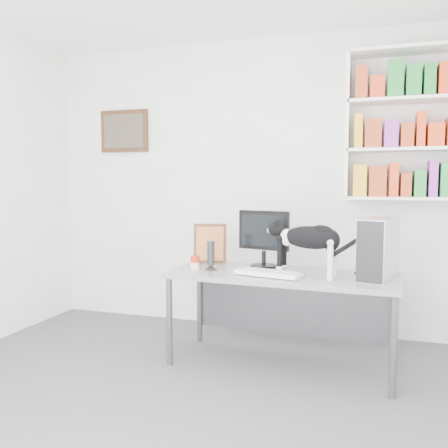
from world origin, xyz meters
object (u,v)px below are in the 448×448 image
Objects in this scene: keyboard at (269,273)px; leaning_print at (210,243)px; pc_tower at (378,249)px; bookshelf at (411,125)px; desk at (282,320)px; monitor at (264,238)px; speaker at (211,255)px; soup_can at (195,263)px; cat at (308,250)px.

keyboard is 1.40× the size of leaning_print.
pc_tower reaches higher than leaning_print.
bookshelf is at bearing 87.55° from pc_tower.
monitor is (-0.19, 0.22, 0.58)m from desk.
bookshelf is 1.53m from monitor.
keyboard is 0.74m from leaning_print.
pc_tower is 1.23m from speaker.
soup_can is at bearing -106.19° from leaning_print.
desk is 3.53× the size of keyboard.
desk is at bearing -38.44° from leaning_print.
leaning_print is at bearing 159.75° from desk.
bookshelf is 2.00× the size of cat.
pc_tower is at bearing 24.57° from cat.
monitor is 0.49m from cat.
bookshelf is at bearing 26.49° from soup_can.
speaker is at bearing -131.41° from monitor.
pc_tower reaches higher than keyboard.
leaning_print is at bearing -174.53° from monitor.
pc_tower is at bearing 2.07° from soup_can.
pc_tower reaches higher than speaker.
keyboard is 1.12× the size of pc_tower.
cat reaches higher than speaker.
speaker is (-1.46, -0.78, -1.03)m from bookshelf.
pc_tower is (-0.23, -0.74, -0.93)m from bookshelf.
monitor is at bearing 134.52° from desk.
monitor is at bearing -178.25° from pc_tower.
soup_can is (-1.59, -0.79, -1.09)m from bookshelf.
leaning_print is (-0.60, 0.41, 0.15)m from keyboard.
desk is 0.90m from leaning_print.
bookshelf is 1.45m from cat.
desk is at bearing 175.11° from cat.
monitor is 0.49m from leaning_print.
cat is at bearing -130.61° from bookshelf.
soup_can is at bearing 164.37° from speaker.
soup_can is at bearing -138.20° from monitor.
desk is 0.40m from keyboard.
cat is at bearing 22.72° from keyboard.
keyboard is (-0.08, -0.12, 0.37)m from desk.
bookshelf reaches higher than keyboard.
monitor is at bearing 158.23° from cat.
soup_can reaches higher than desk.
monitor is (-1.10, -0.54, -0.91)m from bookshelf.
bookshelf is 1.22m from pc_tower.
cat is at bearing -16.18° from desk.
soup_can reaches higher than keyboard.
cat reaches higher than desk.
pc_tower is 4.08× the size of soup_can.
bookshelf is 1.95m from speaker.
cat reaches higher than keyboard.
soup_can is 0.89m from cat.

